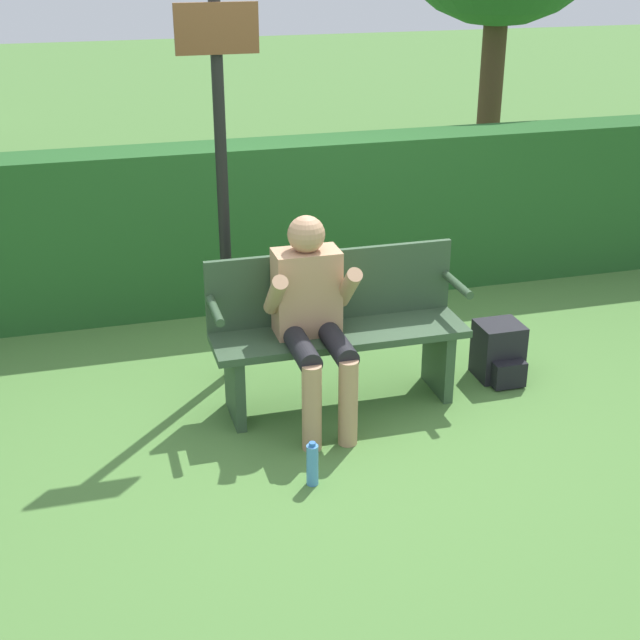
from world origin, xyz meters
The scene contains 7 objects.
ground_plane centered at (0.00, 0.00, 0.00)m, with size 40.00×40.00×0.00m, color #4C7A38.
hedge_back centered at (0.00, 1.76, 0.62)m, with size 12.00×0.42×1.24m.
park_bench centered at (0.00, 0.06, 0.48)m, with size 1.52×0.42×0.93m.
person_seated centered at (-0.19, -0.09, 0.67)m, with size 0.51×0.66×1.20m.
backpack centered at (1.09, 0.06, 0.17)m, with size 0.28×0.34×0.37m.
water_bottle centered at (-0.38, -0.79, 0.12)m, with size 0.06×0.06×0.25m.
signpost centered at (-0.57, 0.56, 1.39)m, with size 0.47×0.09×2.36m.
Camera 1 is at (-1.40, -4.59, 2.68)m, focal length 50.00 mm.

